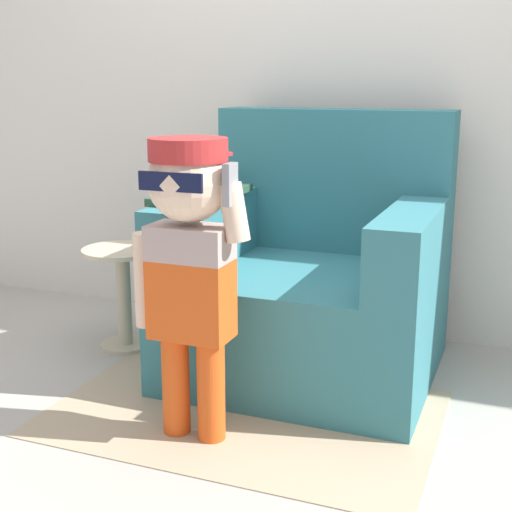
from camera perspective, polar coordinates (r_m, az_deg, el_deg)
name	(u,v)px	position (r m, az deg, el deg)	size (l,w,h in m)	color
ground_plane	(257,381)	(2.94, 0.05, -9.93)	(10.00, 10.00, 0.00)	#ADA89E
wall_back	(318,55)	(3.42, 4.94, 15.72)	(10.00, 0.05, 2.60)	silver
armchair	(312,280)	(2.97, 4.50, -1.89)	(1.04, 0.96, 1.07)	teal
person_child	(189,244)	(2.30, -5.35, 0.99)	(0.41, 0.31, 1.01)	#E05119
side_table	(124,288)	(3.25, -10.55, -2.53)	(0.35, 0.35, 0.46)	beige
rug	(244,412)	(2.67, -0.96, -12.37)	(1.38, 0.93, 0.01)	tan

